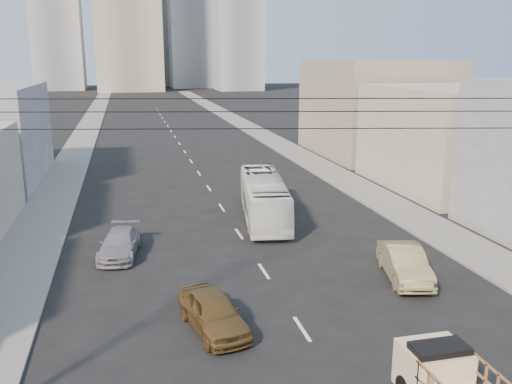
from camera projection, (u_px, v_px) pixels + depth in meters
name	position (u px, v px, depth m)	size (l,w,h in m)	color
sidewalk_left	(86.00, 131.00, 76.83)	(3.50, 180.00, 0.12)	slate
sidewalk_right	(248.00, 127.00, 82.15)	(3.50, 180.00, 0.12)	slate
lane_dashes	(182.00, 147.00, 63.46)	(0.15, 104.00, 0.01)	silver
city_bus	(264.00, 197.00, 34.98)	(2.44, 10.41, 2.90)	white
sedan_brown	(213.00, 312.00, 20.77)	(1.74, 4.33, 1.48)	brown
sedan_tan	(405.00, 263.00, 25.58)	(1.65, 4.75, 1.56)	#948556
sedan_grey	(120.00, 244.00, 28.64)	(1.86, 4.59, 1.33)	gray
overhead_wires	(397.00, 113.00, 12.70)	(23.01, 5.02, 0.72)	black
bldg_right_mid	(457.00, 138.00, 43.32)	(11.00, 14.00, 8.00)	#ADA28B
bldg_right_far	(375.00, 108.00, 58.29)	(12.00, 16.00, 10.00)	gray
midrise_ne	(193.00, 29.00, 187.28)	(16.00, 16.00, 40.00)	gray
midrise_nw	(58.00, 36.00, 173.33)	(15.00, 15.00, 34.00)	gray
midrise_back	(155.00, 25.00, 198.24)	(18.00, 18.00, 44.00)	gray
midrise_east	(238.00, 46.00, 172.57)	(14.00, 14.00, 28.00)	gray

